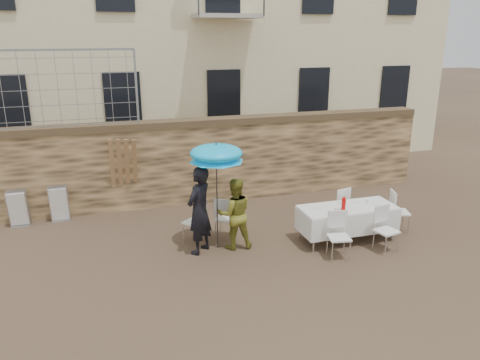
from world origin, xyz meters
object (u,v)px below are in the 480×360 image
object	(u,v)px
table_chair_front_right	(387,230)
chair_stack_left	(19,206)
banquet_table	(348,209)
couple_chair_left	(194,221)
couple_chair_right	(226,217)
table_chair_back	(338,206)
table_chair_side	(400,211)
chair_stack_right	(59,202)
man_suit	(199,211)
woman_dress	(235,214)
umbrella	(216,156)
soda_bottle	(344,204)
table_chair_front_left	(339,236)

from	to	relation	value
table_chair_front_right	chair_stack_left	size ratio (longest dim) A/B	1.04
table_chair_front_right	banquet_table	bearing A→B (deg)	110.82
table_chair_front_right	couple_chair_left	bearing A→B (deg)	143.27
couple_chair_left	couple_chair_right	xyz separation A→B (m)	(0.70, 0.00, 0.00)
couple_chair_right	table_chair_back	xyz separation A→B (m)	(2.71, -0.09, 0.00)
couple_chair_left	table_chair_side	distance (m)	4.68
chair_stack_left	chair_stack_right	bearing A→B (deg)	0.00
man_suit	chair_stack_right	bearing A→B (deg)	-87.09
table_chair_back	woman_dress	bearing A→B (deg)	-3.07
couple_chair_right	chair_stack_left	size ratio (longest dim) A/B	1.04
man_suit	umbrella	xyz separation A→B (m)	(0.40, 0.10, 1.09)
table_chair_front_right	table_chair_side	distance (m)	1.24
woman_dress	soda_bottle	xyz separation A→B (m)	(2.26, -0.49, 0.14)
chair_stack_left	woman_dress	bearing A→B (deg)	-30.76
couple_chair_left	table_chair_back	bearing A→B (deg)	139.24
banquet_table	table_chair_back	distance (m)	0.86
table_chair_back	chair_stack_right	xyz separation A→B (m)	(-6.29, 2.24, -0.02)
banquet_table	chair_stack_left	distance (m)	7.63
man_suit	couple_chair_left	world-z (taller)	man_suit
couple_chair_right	chair_stack_left	xyz separation A→B (m)	(-4.48, 2.15, -0.02)
chair_stack_right	table_chair_back	bearing A→B (deg)	-19.58
table_chair_front_left	table_chair_front_right	xyz separation A→B (m)	(1.10, 0.00, 0.00)
table_chair_front_right	chair_stack_left	bearing A→B (deg)	140.31
umbrella	banquet_table	bearing A→B (deg)	-8.93
table_chair_front_left	table_chair_side	size ratio (longest dim) A/B	1.00
woman_dress	couple_chair_left	distance (m)	0.97
table_chair_front_right	chair_stack_right	world-z (taller)	table_chair_front_right
soda_bottle	table_chair_front_right	distance (m)	1.02
chair_stack_right	table_chair_side	bearing A→B (deg)	-21.41
chair_stack_right	table_chair_front_right	bearing A→B (deg)	-29.88
table_chair_side	chair_stack_left	xyz separation A→B (m)	(-8.39, 2.94, -0.02)
man_suit	woman_dress	world-z (taller)	man_suit
woman_dress	soda_bottle	world-z (taller)	woman_dress
woman_dress	chair_stack_left	distance (m)	5.28
banquet_table	table_chair_front_left	xyz separation A→B (m)	(-0.60, -0.75, -0.25)
woman_dress	umbrella	xyz separation A→B (m)	(-0.35, 0.10, 1.24)
couple_chair_right	chair_stack_left	distance (m)	4.97
couple_chair_right	man_suit	bearing A→B (deg)	70.38
couple_chair_right	table_chair_front_left	size ratio (longest dim) A/B	1.00
table_chair_front_right	woman_dress	bearing A→B (deg)	146.89
man_suit	woman_dress	distance (m)	0.77
table_chair_side	couple_chair_right	bearing A→B (deg)	94.84
woman_dress	table_chair_back	world-z (taller)	woman_dress
table_chair_back	chair_stack_left	bearing A→B (deg)	-30.12
table_chair_front_right	table_chair_side	xyz separation A→B (m)	(0.90, 0.85, 0.00)
chair_stack_left	table_chair_back	bearing A→B (deg)	-17.29
umbrella	couple_chair_right	world-z (taller)	umbrella
banquet_table	table_chair_back	world-z (taller)	table_chair_back
woman_dress	chair_stack_right	world-z (taller)	woman_dress
man_suit	table_chair_side	size ratio (longest dim) A/B	1.92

